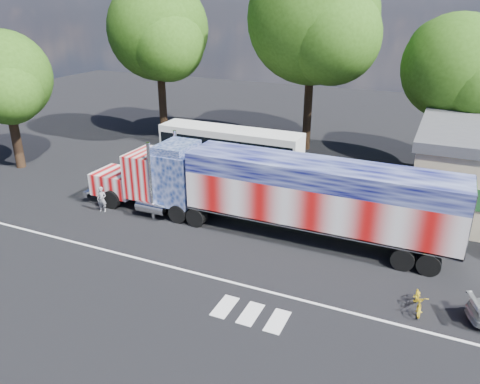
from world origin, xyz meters
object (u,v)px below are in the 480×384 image
at_px(bicycle, 419,300).
at_px(tree_nw_a, 159,30).
at_px(semi_truck, 270,191).
at_px(tree_ne_a, 457,68).
at_px(woman, 102,199).
at_px(tree_n_mid, 315,19).
at_px(tree_w_a, 5,78).
at_px(coach_bus, 230,149).

xyz_separation_m(bicycle, tree_nw_a, (-24.04, 17.95, 9.22)).
relative_size(semi_truck, tree_ne_a, 1.94).
height_order(semi_truck, tree_ne_a, tree_ne_a).
distance_m(woman, tree_n_mid, 21.80).
distance_m(bicycle, tree_ne_a, 20.52).
height_order(tree_w_a, tree_nw_a, tree_nw_a).
xyz_separation_m(semi_truck, tree_w_a, (-21.50, 2.13, 4.45)).
bearing_deg(semi_truck, tree_w_a, 174.35).
xyz_separation_m(tree_n_mid, tree_nw_a, (-13.15, -2.26, -1.06)).
bearing_deg(tree_w_a, semi_truck, -5.65).
distance_m(coach_bus, bicycle, 19.46).
relative_size(tree_w_a, tree_ne_a, 0.90).
distance_m(coach_bus, tree_ne_a, 17.23).
bearing_deg(tree_ne_a, woman, -138.11).
relative_size(tree_ne_a, tree_nw_a, 0.81).
bearing_deg(tree_w_a, woman, -19.42).
xyz_separation_m(coach_bus, tree_ne_a, (14.75, 6.61, 5.98)).
distance_m(semi_truck, tree_n_mid, 18.14).
distance_m(woman, bicycle, 18.88).
distance_m(tree_w_a, tree_ne_a, 32.51).
height_order(woman, tree_n_mid, tree_n_mid).
bearing_deg(woman, semi_truck, -6.28).
bearing_deg(tree_w_a, coach_bus, 22.31).
xyz_separation_m(semi_truck, tree_n_mid, (-2.50, 15.94, 8.30)).
height_order(bicycle, tree_nw_a, tree_nw_a).
height_order(coach_bus, tree_n_mid, tree_n_mid).
bearing_deg(semi_truck, tree_n_mid, 98.91).
height_order(woman, tree_nw_a, tree_nw_a).
relative_size(coach_bus, woman, 6.90).
height_order(tree_n_mid, tree_nw_a, tree_n_mid).
bearing_deg(bicycle, tree_n_mid, 110.04).
bearing_deg(semi_truck, bicycle, -26.97).
relative_size(semi_truck, coach_bus, 2.01).
bearing_deg(tree_ne_a, coach_bus, -155.85).
bearing_deg(woman, tree_nw_a, 92.72).
distance_m(bicycle, tree_nw_a, 31.39).
xyz_separation_m(tree_w_a, tree_ne_a, (29.87, 12.82, 0.75)).
distance_m(coach_bus, woman, 10.92).
bearing_deg(woman, tree_w_a, 144.32).
distance_m(woman, tree_w_a, 13.33).
bearing_deg(woman, tree_ne_a, 25.63).
distance_m(coach_bus, tree_nw_a, 13.37).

